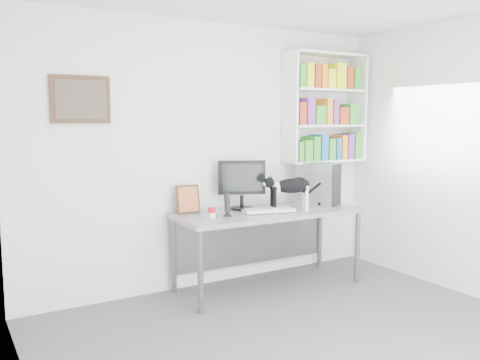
{
  "coord_description": "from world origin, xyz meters",
  "views": [
    {
      "loc": [
        -2.42,
        -2.65,
        1.74
      ],
      "look_at": [
        0.08,
        1.53,
        1.14
      ],
      "focal_mm": 38.0,
      "sensor_mm": 36.0,
      "label": 1
    }
  ],
  "objects_px": {
    "pc_tower": "(318,183)",
    "speaker": "(227,204)",
    "soup_can": "(212,213)",
    "desk": "(268,249)",
    "keyboard": "(269,210)",
    "monitor": "(242,184)",
    "bookshelf": "(325,108)",
    "cat": "(291,194)",
    "leaning_print": "(188,199)"
  },
  "relations": [
    {
      "from": "desk",
      "to": "cat",
      "type": "xyz_separation_m",
      "value": [
        0.16,
        -0.15,
        0.58
      ]
    },
    {
      "from": "bookshelf",
      "to": "soup_can",
      "type": "height_order",
      "value": "bookshelf"
    },
    {
      "from": "leaning_print",
      "to": "monitor",
      "type": "bearing_deg",
      "value": -4.77
    },
    {
      "from": "pc_tower",
      "to": "cat",
      "type": "height_order",
      "value": "pc_tower"
    },
    {
      "from": "soup_can",
      "to": "speaker",
      "type": "bearing_deg",
      "value": 4.93
    },
    {
      "from": "pc_tower",
      "to": "cat",
      "type": "relative_size",
      "value": 0.8
    },
    {
      "from": "pc_tower",
      "to": "speaker",
      "type": "bearing_deg",
      "value": 163.86
    },
    {
      "from": "bookshelf",
      "to": "keyboard",
      "type": "xyz_separation_m",
      "value": [
        -1.01,
        -0.36,
        -1.03
      ]
    },
    {
      "from": "monitor",
      "to": "cat",
      "type": "relative_size",
      "value": 0.91
    },
    {
      "from": "bookshelf",
      "to": "pc_tower",
      "type": "xyz_separation_m",
      "value": [
        -0.28,
        -0.23,
        -0.82
      ]
    },
    {
      "from": "keyboard",
      "to": "cat",
      "type": "relative_size",
      "value": 0.89
    },
    {
      "from": "bookshelf",
      "to": "cat",
      "type": "height_order",
      "value": "bookshelf"
    },
    {
      "from": "leaning_print",
      "to": "keyboard",
      "type": "bearing_deg",
      "value": -23.12
    },
    {
      "from": "desk",
      "to": "leaning_print",
      "type": "height_order",
      "value": "leaning_print"
    },
    {
      "from": "pc_tower",
      "to": "speaker",
      "type": "xyz_separation_m",
      "value": [
        -1.18,
        -0.09,
        -0.11
      ]
    },
    {
      "from": "monitor",
      "to": "cat",
      "type": "xyz_separation_m",
      "value": [
        0.36,
        -0.36,
        -0.08
      ]
    },
    {
      "from": "speaker",
      "to": "soup_can",
      "type": "xyz_separation_m",
      "value": [
        -0.17,
        -0.01,
        -0.06
      ]
    },
    {
      "from": "bookshelf",
      "to": "soup_can",
      "type": "xyz_separation_m",
      "value": [
        -1.64,
        -0.34,
        -1.0
      ]
    },
    {
      "from": "leaning_print",
      "to": "speaker",
      "type": "bearing_deg",
      "value": -47.64
    },
    {
      "from": "cat",
      "to": "desk",
      "type": "bearing_deg",
      "value": 147.88
    },
    {
      "from": "desk",
      "to": "bookshelf",
      "type": "bearing_deg",
      "value": 18.6
    },
    {
      "from": "bookshelf",
      "to": "cat",
      "type": "bearing_deg",
      "value": -151.08
    },
    {
      "from": "bookshelf",
      "to": "desk",
      "type": "height_order",
      "value": "bookshelf"
    },
    {
      "from": "cat",
      "to": "soup_can",
      "type": "bearing_deg",
      "value": -175.88
    },
    {
      "from": "bookshelf",
      "to": "soup_can",
      "type": "bearing_deg",
      "value": -168.36
    },
    {
      "from": "desk",
      "to": "cat",
      "type": "distance_m",
      "value": 0.62
    },
    {
      "from": "desk",
      "to": "leaning_print",
      "type": "distance_m",
      "value": 0.98
    },
    {
      "from": "bookshelf",
      "to": "pc_tower",
      "type": "distance_m",
      "value": 0.9
    },
    {
      "from": "soup_can",
      "to": "pc_tower",
      "type": "bearing_deg",
      "value": 4.45
    },
    {
      "from": "speaker",
      "to": "desk",
      "type": "bearing_deg",
      "value": 10.58
    },
    {
      "from": "desk",
      "to": "monitor",
      "type": "xyz_separation_m",
      "value": [
        -0.2,
        0.2,
        0.66
      ]
    },
    {
      "from": "desk",
      "to": "monitor",
      "type": "bearing_deg",
      "value": 135.8
    },
    {
      "from": "speaker",
      "to": "soup_can",
      "type": "height_order",
      "value": "speaker"
    },
    {
      "from": "monitor",
      "to": "speaker",
      "type": "bearing_deg",
      "value": -118.47
    },
    {
      "from": "speaker",
      "to": "monitor",
      "type": "bearing_deg",
      "value": 44.59
    },
    {
      "from": "keyboard",
      "to": "leaning_print",
      "type": "xyz_separation_m",
      "value": [
        -0.71,
        0.37,
        0.13
      ]
    },
    {
      "from": "soup_can",
      "to": "monitor",
      "type": "bearing_deg",
      "value": 27.95
    },
    {
      "from": "desk",
      "to": "leaning_print",
      "type": "relative_size",
      "value": 6.63
    },
    {
      "from": "monitor",
      "to": "soup_can",
      "type": "relative_size",
      "value": 5.06
    },
    {
      "from": "keyboard",
      "to": "cat",
      "type": "distance_m",
      "value": 0.28
    },
    {
      "from": "desk",
      "to": "speaker",
      "type": "distance_m",
      "value": 0.72
    },
    {
      "from": "bookshelf",
      "to": "keyboard",
      "type": "bearing_deg",
      "value": -160.35
    },
    {
      "from": "monitor",
      "to": "bookshelf",
      "type": "bearing_deg",
      "value": 27.63
    },
    {
      "from": "soup_can",
      "to": "cat",
      "type": "xyz_separation_m",
      "value": [
        0.84,
        -0.1,
        0.12
      ]
    },
    {
      "from": "pc_tower",
      "to": "soup_can",
      "type": "bearing_deg",
      "value": 163.93
    },
    {
      "from": "monitor",
      "to": "keyboard",
      "type": "relative_size",
      "value": 1.02
    },
    {
      "from": "pc_tower",
      "to": "cat",
      "type": "distance_m",
      "value": 0.56
    },
    {
      "from": "leaning_print",
      "to": "pc_tower",
      "type": "bearing_deg",
      "value": -5.1
    },
    {
      "from": "desk",
      "to": "keyboard",
      "type": "height_order",
      "value": "keyboard"
    },
    {
      "from": "keyboard",
      "to": "pc_tower",
      "type": "height_order",
      "value": "pc_tower"
    }
  ]
}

